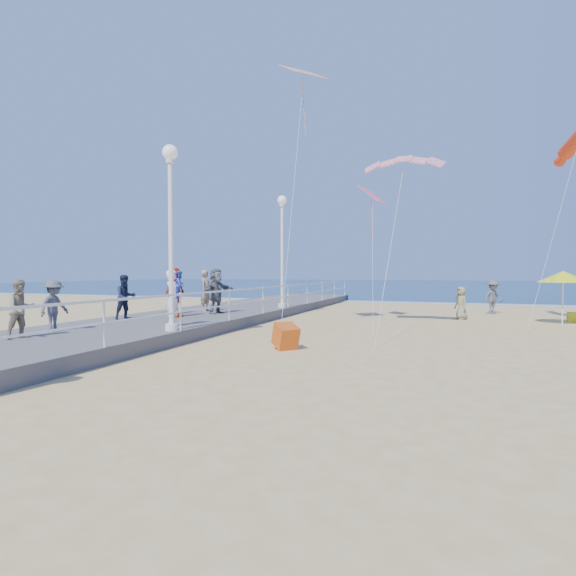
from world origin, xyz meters
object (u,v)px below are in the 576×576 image
(spectator_2, at_px, (54,306))
(beach_umbrella, at_px, (563,277))
(lamp_post_mid, at_px, (171,217))
(spectator_1, at_px, (21,309))
(spectator_6, at_px, (206,291))
(spectator_3, at_px, (175,292))
(woman_holding_toddler, at_px, (173,298))
(toddler_held, at_px, (180,285))
(spectator_7, at_px, (125,297))
(beach_chair_right, at_px, (576,317))
(beach_walker_a, at_px, (493,297))
(beach_walker_c, at_px, (461,303))
(box_kite, at_px, (286,339))
(spectator_4, at_px, (173,296))
(spectator_5, at_px, (216,291))
(lamp_post_far, at_px, (282,239))

(spectator_2, bearing_deg, beach_umbrella, -56.70)
(lamp_post_mid, xyz_separation_m, spectator_1, (-2.72, -2.59, -2.51))
(spectator_2, height_order, spectator_6, spectator_6)
(spectator_3, xyz_separation_m, beach_umbrella, (13.91, 6.03, 0.58))
(woman_holding_toddler, distance_m, spectator_6, 5.33)
(spectator_2, bearing_deg, woman_holding_toddler, -50.98)
(toddler_held, relative_size, beach_umbrella, 0.41)
(spectator_1, distance_m, spectator_7, 4.80)
(beach_chair_right, bearing_deg, spectator_6, -162.05)
(spectator_7, xyz_separation_m, beach_walker_a, (12.99, 11.49, -0.34))
(beach_walker_a, xyz_separation_m, beach_umbrella, (2.18, -4.22, 1.06))
(beach_walker_c, height_order, beach_umbrella, beach_umbrella)
(woman_holding_toddler, distance_m, beach_walker_a, 16.28)
(spectator_6, relative_size, box_kite, 2.99)
(spectator_1, distance_m, spectator_2, 1.35)
(woman_holding_toddler, bearing_deg, toddler_held, -54.84)
(lamp_post_mid, relative_size, beach_umbrella, 2.49)
(spectator_3, distance_m, beach_umbrella, 15.17)
(beach_walker_c, bearing_deg, box_kite, -59.04)
(spectator_4, xyz_separation_m, spectator_5, (1.57, 0.75, 0.21))
(lamp_post_mid, xyz_separation_m, spectator_6, (-2.35, 5.94, -2.36))
(toddler_held, distance_m, spectator_1, 4.35)
(spectator_7, bearing_deg, beach_chair_right, -36.31)
(woman_holding_toddler, height_order, spectator_7, woman_holding_toddler)
(lamp_post_far, xyz_separation_m, beach_chair_right, (12.49, 1.75, -3.46))
(spectator_3, xyz_separation_m, spectator_5, (0.73, 1.82, -0.01))
(box_kite, bearing_deg, beach_walker_a, 18.53)
(spectator_6, bearing_deg, spectator_7, 160.66)
(lamp_post_mid, bearing_deg, box_kite, 4.85)
(beach_walker_c, bearing_deg, spectator_4, -96.68)
(woman_holding_toddler, xyz_separation_m, beach_chair_right, (13.06, 9.83, -1.08))
(lamp_post_far, height_order, beach_chair_right, lamp_post_far)
(spectator_7, distance_m, beach_chair_right, 18.12)
(toddler_held, relative_size, beach_walker_a, 0.52)
(lamp_post_far, distance_m, beach_umbrella, 11.88)
(toddler_held, distance_m, beach_chair_right, 16.21)
(spectator_1, bearing_deg, beach_walker_a, -23.00)
(spectator_6, xyz_separation_m, spectator_7, (-1.09, -3.79, -0.10))
(spectator_4, xyz_separation_m, spectator_7, (-0.42, -2.31, 0.08))
(woman_holding_toddler, height_order, spectator_5, spectator_5)
(spectator_2, distance_m, beach_chair_right, 19.67)
(spectator_6, height_order, beach_umbrella, spectator_6)
(lamp_post_mid, bearing_deg, spectator_4, 124.02)
(spectator_1, xyz_separation_m, beach_chair_right, (15.21, 13.34, -0.95))
(lamp_post_mid, height_order, beach_walker_c, lamp_post_mid)
(spectator_2, relative_size, spectator_7, 0.92)
(spectator_5, bearing_deg, lamp_post_mid, -154.19)
(woman_holding_toddler, bearing_deg, beach_walker_a, -48.37)
(spectator_5, bearing_deg, spectator_3, 168.39)
(spectator_4, distance_m, beach_umbrella, 15.58)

